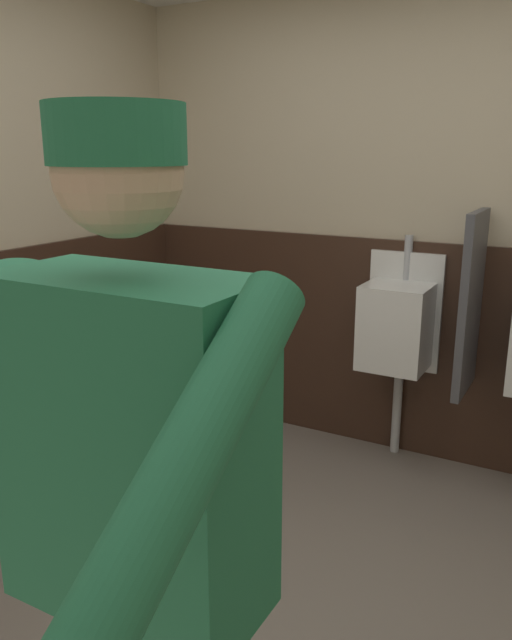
% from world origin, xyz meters
% --- Properties ---
extents(wall_back, '(3.99, 0.12, 2.51)m').
position_xyz_m(wall_back, '(0.00, 1.79, 1.25)').
color(wall_back, beige).
rests_on(wall_back, ground_plane).
extents(wainscot_band_back, '(3.39, 0.03, 1.21)m').
position_xyz_m(wainscot_band_back, '(0.00, 1.71, 0.60)').
color(wainscot_band_back, '#382319').
rests_on(wainscot_band_back, ground_plane).
extents(urinal_left, '(0.40, 0.34, 1.24)m').
position_xyz_m(urinal_left, '(-0.06, 1.57, 0.78)').
color(urinal_left, white).
rests_on(urinal_left, ground_plane).
extents(privacy_divider_panel, '(0.04, 0.40, 0.90)m').
position_xyz_m(privacy_divider_panel, '(0.32, 1.50, 0.95)').
color(privacy_divider_panel, '#4C4C51').
extents(person, '(0.68, 0.60, 1.75)m').
position_xyz_m(person, '(0.17, -0.85, 1.03)').
color(person, '#2D3342').
rests_on(person, ground_plane).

